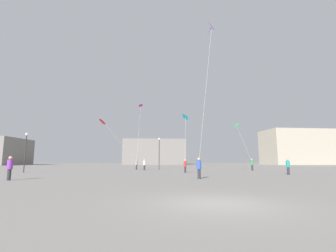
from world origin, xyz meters
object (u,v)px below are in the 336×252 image
(person_in_grey, at_px, (136,164))
(person_in_teal, at_px, (288,166))
(person_in_blue, at_px, (199,167))
(kite_magenta_diamond, at_px, (141,107))
(person_in_green, at_px, (252,164))
(building_right_hall, at_px, (299,147))
(kite_violet_delta, at_px, (211,30))
(lamppost_east, at_px, (26,146))
(person_in_red, at_px, (185,165))
(lamppost_west, at_px, (159,148))
(building_centre_hall, at_px, (154,152))
(person_in_white, at_px, (144,164))
(kite_cyan_diamond, at_px, (186,117))
(kite_crimson_diamond, at_px, (103,122))
(kite_emerald_diamond, at_px, (236,125))
(person_in_purple, at_px, (10,167))

(person_in_grey, distance_m, person_in_teal, 23.09)
(person_in_blue, xyz_separation_m, kite_magenta_diamond, (-6.00, 23.75, 10.52))
(person_in_green, distance_m, building_right_hall, 63.71)
(kite_violet_delta, xyz_separation_m, lamppost_east, (-21.86, 10.34, -10.84))
(person_in_grey, distance_m, kite_magenta_diamond, 11.05)
(person_in_red, distance_m, lamppost_west, 11.28)
(person_in_grey, relative_size, kite_magenta_diamond, 0.15)
(person_in_grey, relative_size, building_centre_hall, 0.07)
(person_in_grey, distance_m, person_in_white, 2.71)
(person_in_red, height_order, kite_cyan_diamond, kite_cyan_diamond)
(kite_cyan_diamond, bearing_deg, building_centre_hall, 92.94)
(person_in_green, bearing_deg, kite_cyan_diamond, -169.19)
(kite_crimson_diamond, bearing_deg, building_right_hall, 37.22)
(kite_crimson_diamond, bearing_deg, person_in_red, -32.99)
(kite_violet_delta, bearing_deg, kite_emerald_diamond, 65.11)
(kite_magenta_diamond, bearing_deg, person_in_red, -65.62)
(person_in_red, distance_m, person_in_white, 9.84)
(person_in_blue, distance_m, lamppost_west, 20.82)
(person_in_blue, xyz_separation_m, kite_crimson_diamond, (-11.57, 17.61, 6.60))
(kite_crimson_diamond, xyz_separation_m, building_centre_hall, (8.90, 56.81, -2.82))
(building_right_hall, bearing_deg, person_in_red, -132.63)
(person_in_teal, distance_m, lamppost_west, 20.57)
(person_in_red, bearing_deg, kite_magenta_diamond, -118.88)
(kite_cyan_diamond, height_order, kite_crimson_diamond, kite_crimson_diamond)
(building_centre_hall, bearing_deg, person_in_green, -76.38)
(kite_magenta_diamond, bearing_deg, lamppost_west, -43.62)
(person_in_blue, relative_size, kite_violet_delta, 0.13)
(lamppost_west, bearing_deg, person_in_green, -17.87)
(person_in_grey, distance_m, person_in_purple, 22.66)
(person_in_white, distance_m, kite_violet_delta, 22.33)
(person_in_white, relative_size, kite_crimson_diamond, 0.26)
(person_in_white, distance_m, kite_magenta_diamond, 11.92)
(kite_emerald_diamond, xyz_separation_m, kite_violet_delta, (-10.45, -22.52, 5.95))
(kite_violet_delta, height_order, kite_crimson_diamond, kite_violet_delta)
(person_in_grey, xyz_separation_m, kite_magenta_diamond, (0.37, 3.18, 10.58))
(person_in_white, relative_size, lamppost_west, 0.33)
(person_in_red, xyz_separation_m, kite_violet_delta, (1.56, -8.30, 13.32))
(person_in_red, xyz_separation_m, building_right_hall, (51.06, 55.47, 5.48))
(person_in_purple, height_order, building_centre_hall, building_centre_hall)
(person_in_purple, height_order, kite_magenta_diamond, kite_magenta_diamond)
(kite_crimson_diamond, relative_size, lamppost_east, 1.34)
(person_in_white, xyz_separation_m, kite_cyan_diamond, (5.56, -7.13, 6.29))
(person_in_purple, distance_m, person_in_blue, 14.84)
(person_in_blue, height_order, lamppost_west, lamppost_west)
(person_in_red, bearing_deg, person_in_blue, 35.16)
(person_in_teal, distance_m, kite_cyan_diamond, 13.39)
(person_in_purple, distance_m, person_in_red, 18.32)
(kite_violet_delta, xyz_separation_m, lamppost_west, (-4.42, 18.89, -10.69))
(kite_violet_delta, bearing_deg, person_in_green, 56.05)
(person_in_teal, bearing_deg, person_in_purple, 164.21)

